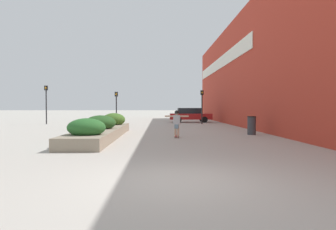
% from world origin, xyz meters
% --- Properties ---
extents(ground_plane, '(300.00, 300.00, 0.00)m').
position_xyz_m(ground_plane, '(0.00, 0.00, 0.00)').
color(ground_plane, '#ADA89E').
extents(building_wall_right, '(0.67, 42.35, 9.41)m').
position_xyz_m(building_wall_right, '(6.45, 17.85, 4.72)').
color(building_wall_right, '#B23323').
rests_on(building_wall_right, ground_plane).
extents(planter_box, '(1.79, 10.49, 1.24)m').
position_xyz_m(planter_box, '(-3.47, 9.43, 0.46)').
color(planter_box, gray).
rests_on(planter_box, ground_plane).
extents(skateboard, '(0.29, 0.62, 0.09)m').
position_xyz_m(skateboard, '(0.49, 9.27, 0.07)').
color(skateboard, maroon).
rests_on(skateboard, ground_plane).
extents(skateboarder, '(1.26, 0.35, 1.37)m').
position_xyz_m(skateboarder, '(0.49, 9.27, 0.92)').
color(skateboarder, tan).
rests_on(skateboarder, skateboard).
extents(trash_bin, '(0.51, 0.51, 1.08)m').
position_xyz_m(trash_bin, '(5.00, 10.83, 0.54)').
color(trash_bin, '#38383D').
rests_on(trash_bin, ground_plane).
extents(car_leftmost, '(4.43, 1.89, 1.53)m').
position_xyz_m(car_leftmost, '(2.88, 25.39, 0.80)').
color(car_leftmost, maroon).
rests_on(car_leftmost, ground_plane).
extents(car_center_left, '(4.49, 1.94, 1.40)m').
position_xyz_m(car_center_left, '(11.52, 25.95, 0.75)').
color(car_center_left, maroon).
rests_on(car_center_left, ground_plane).
extents(traffic_light_left, '(0.28, 0.30, 3.09)m').
position_xyz_m(traffic_light_left, '(-4.56, 22.28, 2.14)').
color(traffic_light_left, black).
rests_on(traffic_light_left, ground_plane).
extents(traffic_light_right, '(0.28, 0.30, 3.24)m').
position_xyz_m(traffic_light_right, '(3.66, 21.97, 2.22)').
color(traffic_light_right, black).
rests_on(traffic_light_right, ground_plane).
extents(traffic_light_far_left, '(0.28, 0.30, 3.67)m').
position_xyz_m(traffic_light_far_left, '(-11.20, 22.21, 2.49)').
color(traffic_light_far_left, black).
rests_on(traffic_light_far_left, ground_plane).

